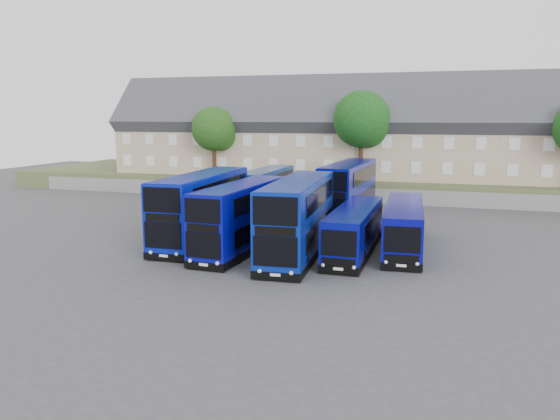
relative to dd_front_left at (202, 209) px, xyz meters
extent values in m
plane|color=#404044|center=(5.69, -3.69, -2.29)|extent=(120.00, 120.00, 0.00)
cube|color=slate|center=(5.69, 20.31, -1.54)|extent=(70.00, 0.40, 1.50)
cube|color=#465932|center=(5.69, 30.31, -1.29)|extent=(80.00, 20.00, 2.00)
cube|color=tan|center=(-18.31, 26.31, 2.71)|extent=(6.00, 8.00, 6.00)
cube|color=#3C3C41|center=(-18.31, 26.31, 5.71)|extent=(6.00, 10.40, 10.40)
cube|color=brown|center=(-16.81, 26.31, 9.55)|extent=(0.60, 0.90, 1.40)
cube|color=tan|center=(-12.31, 26.31, 2.71)|extent=(6.00, 8.00, 6.00)
cube|color=#3C3C41|center=(-12.31, 26.31, 5.71)|extent=(6.00, 10.40, 10.40)
cube|color=brown|center=(-10.81, 26.31, 9.55)|extent=(0.60, 0.90, 1.40)
cube|color=tan|center=(-6.31, 26.31, 2.71)|extent=(6.00, 8.00, 6.00)
cube|color=#3C3C41|center=(-6.31, 26.31, 5.71)|extent=(6.00, 10.40, 10.40)
cube|color=brown|center=(-4.81, 26.31, 9.55)|extent=(0.60, 0.90, 1.40)
cube|color=tan|center=(-0.31, 26.31, 2.71)|extent=(6.00, 8.00, 6.00)
cube|color=#3C3C41|center=(-0.31, 26.31, 5.71)|extent=(6.00, 10.40, 10.40)
cube|color=brown|center=(1.19, 26.31, 9.55)|extent=(0.60, 0.90, 1.40)
cube|color=tan|center=(5.69, 26.31, 2.71)|extent=(6.00, 8.00, 6.00)
cube|color=#3C3C41|center=(5.69, 26.31, 5.71)|extent=(6.00, 10.40, 10.40)
cube|color=brown|center=(7.19, 26.31, 9.55)|extent=(0.60, 0.90, 1.40)
cube|color=tan|center=(11.69, 26.31, 2.71)|extent=(6.00, 8.00, 6.00)
cube|color=#3C3C41|center=(11.69, 26.31, 5.71)|extent=(6.00, 10.40, 10.40)
cube|color=brown|center=(13.19, 26.31, 9.55)|extent=(0.60, 0.90, 1.40)
cube|color=tan|center=(17.69, 26.31, 2.71)|extent=(6.00, 8.00, 6.00)
cube|color=#3C3C41|center=(17.69, 26.31, 5.71)|extent=(6.00, 10.40, 10.40)
cube|color=brown|center=(19.19, 26.31, 9.55)|extent=(0.60, 0.90, 1.40)
cube|color=tan|center=(23.69, 26.31, 2.71)|extent=(6.00, 8.00, 6.00)
cube|color=#3C3C41|center=(23.69, 26.31, 5.71)|extent=(6.00, 10.40, 10.40)
cube|color=brown|center=(25.19, 26.31, 9.55)|extent=(0.60, 0.90, 1.40)
cube|color=#0918A7|center=(0.00, 0.02, 0.21)|extent=(2.91, 11.69, 4.30)
cube|color=black|center=(0.00, 0.02, -1.99)|extent=(2.95, 11.73, 0.45)
cube|color=black|center=(0.14, -5.82, -0.65)|extent=(2.35, 0.11, 1.59)
cube|color=black|center=(0.14, -5.82, 1.47)|extent=(2.35, 0.11, 1.48)
cylinder|color=black|center=(-1.09, -3.62, -1.79)|extent=(0.32, 1.01, 1.00)
cube|color=#080A9D|center=(3.51, -1.59, 0.03)|extent=(2.94, 10.80, 3.93)
cube|color=black|center=(3.51, -1.59, -1.99)|extent=(2.98, 10.84, 0.45)
cube|color=black|center=(3.25, -6.96, -0.78)|extent=(2.13, 0.16, 1.46)
cube|color=black|center=(3.25, -6.96, 1.16)|extent=(2.13, 0.16, 1.36)
cylinder|color=black|center=(2.29, -4.68, -1.79)|extent=(0.35, 1.01, 1.00)
cube|color=#082298|center=(7.34, -1.82, 0.23)|extent=(3.34, 11.86, 4.34)
cube|color=black|center=(7.34, -1.82, -1.99)|extent=(3.38, 11.90, 0.45)
cube|color=black|center=(7.68, -7.71, -0.64)|extent=(2.36, 0.20, 1.60)
cube|color=black|center=(7.68, -7.71, 1.50)|extent=(2.36, 0.20, 1.49)
cylinder|color=black|center=(6.37, -5.55, -1.79)|extent=(0.36, 1.02, 1.00)
cube|color=navy|center=(0.96, 11.29, -0.13)|extent=(2.30, 9.92, 3.61)
cube|color=black|center=(0.96, 11.29, -1.99)|extent=(2.34, 9.96, 0.45)
cube|color=black|center=(0.94, 6.30, -0.89)|extent=(1.95, 0.07, 1.35)
cube|color=black|center=(0.94, 6.30, 0.91)|extent=(1.95, 0.07, 1.26)
cylinder|color=black|center=(-0.03, 8.54, -1.79)|extent=(0.31, 1.00, 1.00)
cube|color=#070C82|center=(8.10, 12.25, 0.20)|extent=(3.24, 11.70, 4.28)
cube|color=black|center=(8.10, 12.25, -1.99)|extent=(3.28, 11.74, 0.45)
cube|color=black|center=(7.80, 6.44, -0.66)|extent=(2.33, 0.18, 1.58)
cube|color=black|center=(7.80, 6.44, 1.45)|extent=(2.33, 0.18, 1.47)
cylinder|color=black|center=(6.75, 8.73, -1.79)|extent=(0.35, 1.01, 1.00)
cube|color=#070B89|center=(10.65, -0.27, -0.65)|extent=(2.28, 10.67, 2.58)
cube|color=black|center=(10.65, -0.27, -1.99)|extent=(2.32, 10.71, 0.45)
cube|color=black|center=(10.62, -5.63, -0.47)|extent=(1.92, 0.07, 1.42)
cylinder|color=black|center=(9.67, -3.40, -1.79)|extent=(0.31, 1.00, 1.00)
cube|color=#08078D|center=(13.54, 1.54, -0.61)|extent=(2.90, 11.07, 2.66)
cube|color=black|center=(13.54, 1.54, -1.99)|extent=(2.94, 11.11, 0.45)
cube|color=black|center=(13.85, -3.96, -0.42)|extent=(1.98, 0.17, 1.46)
cylinder|color=black|center=(12.74, -1.79, -1.79)|extent=(0.36, 1.02, 1.00)
cylinder|color=#382314|center=(-8.31, 21.31, 1.59)|extent=(0.44, 0.44, 3.75)
sphere|color=#113E11|center=(-8.31, 21.31, 4.96)|extent=(4.80, 4.80, 4.80)
sphere|color=#113E11|center=(-7.71, 21.71, 4.21)|extent=(3.30, 3.30, 3.30)
cylinder|color=#382314|center=(7.69, 21.81, 1.96)|extent=(0.44, 0.44, 4.50)
sphere|color=#11330E|center=(7.69, 21.81, 6.01)|extent=(5.76, 5.76, 5.76)
sphere|color=#11330E|center=(8.29, 22.21, 5.11)|extent=(3.96, 3.96, 3.96)
camera|label=1|loc=(15.83, -33.95, 6.27)|focal=35.00mm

